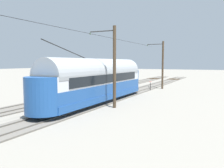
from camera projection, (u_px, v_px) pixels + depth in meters
ground_plane at (97, 96)px, 27.14m from camera, size 220.00×220.00×0.00m
track_streetcar_siding at (117, 97)px, 26.36m from camera, size 2.80×80.00×0.18m
track_adjacent_siding at (82, 94)px, 28.48m from camera, size 2.80×80.00×0.18m
vintage_streetcar at (98, 80)px, 22.48m from camera, size 2.65×17.57×5.35m
catenary_pole_foreground at (162, 64)px, 34.58m from camera, size 2.64×0.28×7.05m
catenary_pole_mid_near at (114, 65)px, 20.02m from camera, size 2.64×0.28×7.05m
overhead_wire_run at (94, 34)px, 21.38m from camera, size 2.44×36.71×0.18m
switch_stand at (150, 85)px, 32.95m from camera, size 0.50×0.30×1.24m
spare_tie_stack at (88, 87)px, 35.54m from camera, size 2.40×2.40×0.54m
track_end_bumper at (119, 84)px, 37.93m from camera, size 1.80×0.60×0.80m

